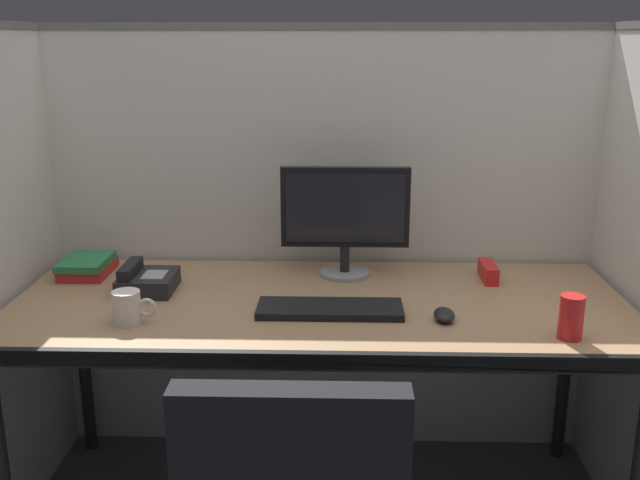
# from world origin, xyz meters

# --- Properties ---
(cubicle_partition_rear) EXTENTS (2.21, 0.06, 1.57)m
(cubicle_partition_rear) POSITION_xyz_m (0.00, 0.74, 0.79)
(cubicle_partition_rear) COLOR beige
(cubicle_partition_rear) RESTS_ON ground
(desk) EXTENTS (1.90, 0.80, 0.74)m
(desk) POSITION_xyz_m (0.00, 0.29, 0.69)
(desk) COLOR #997551
(desk) RESTS_ON ground
(monitor_center) EXTENTS (0.43, 0.17, 0.37)m
(monitor_center) POSITION_xyz_m (0.08, 0.55, 0.96)
(monitor_center) COLOR gray
(monitor_center) RESTS_ON desk
(keyboard_main) EXTENTS (0.43, 0.15, 0.02)m
(keyboard_main) POSITION_xyz_m (0.03, 0.20, 0.75)
(keyboard_main) COLOR black
(keyboard_main) RESTS_ON desk
(computer_mouse) EXTENTS (0.06, 0.10, 0.04)m
(computer_mouse) POSITION_xyz_m (0.36, 0.15, 0.76)
(computer_mouse) COLOR black
(computer_mouse) RESTS_ON desk
(book_stack) EXTENTS (0.15, 0.22, 0.06)m
(book_stack) POSITION_xyz_m (-0.80, 0.53, 0.77)
(book_stack) COLOR #B22626
(book_stack) RESTS_ON desk
(red_stapler) EXTENTS (0.04, 0.15, 0.06)m
(red_stapler) POSITION_xyz_m (0.56, 0.52, 0.77)
(red_stapler) COLOR red
(red_stapler) RESTS_ON desk
(desk_phone) EXTENTS (0.17, 0.19, 0.09)m
(desk_phone) POSITION_xyz_m (-0.56, 0.37, 0.77)
(desk_phone) COLOR black
(desk_phone) RESTS_ON desk
(soda_can) EXTENTS (0.07, 0.07, 0.12)m
(soda_can) POSITION_xyz_m (0.68, 0.03, 0.80)
(soda_can) COLOR red
(soda_can) RESTS_ON desk
(coffee_mug) EXTENTS (0.13, 0.08, 0.09)m
(coffee_mug) POSITION_xyz_m (-0.54, 0.10, 0.79)
(coffee_mug) COLOR silver
(coffee_mug) RESTS_ON desk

